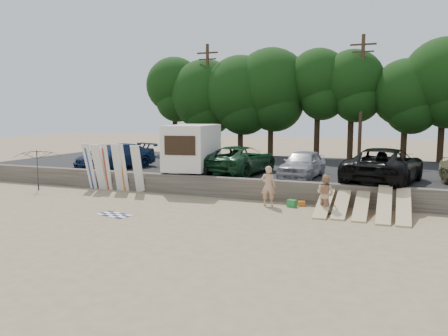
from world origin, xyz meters
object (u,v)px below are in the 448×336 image
Objects in this scene: car_2 at (302,164)px; beachgoer_a at (268,186)px; box_trailer at (193,147)px; car_0 at (115,156)px; car_3 at (384,166)px; beach_umbrella at (39,169)px; beachgoer_b at (325,194)px; cooler at (292,203)px; car_1 at (240,160)px.

car_2 is 4.61m from beachgoer_a.
beachgoer_a is at bearing -40.54° from box_trailer.
car_0 is 2.92× the size of beachgoer_a.
car_3 is 18.11m from beach_umbrella.
beachgoer_b is at bearing -34.33° from box_trailer.
beachgoer_a reaches higher than cooler.
beach_umbrella is at bearing -154.37° from car_2.
cooler is at bearing 1.06° from beachgoer_b.
beachgoer_b is 15.34m from beach_umbrella.
beach_umbrella is at bearing -163.71° from cooler.
car_3 is at bearing -90.09° from beachgoer_b.
car_0 is 2.12× the size of beach_umbrella.
beach_umbrella is (-1.59, -4.76, -0.34)m from car_0.
box_trailer reaches higher than beachgoer_b.
beachgoer_a is (-0.64, -4.53, -0.54)m from car_2.
box_trailer is 2.80m from car_1.
car_1 reaches higher than car_2.
box_trailer is 8.44m from beach_umbrella.
car_2 is 0.69× the size of car_3.
beachgoer_b is 0.65× the size of beach_umbrella.
car_3 is 3.51× the size of beachgoer_a.
beachgoer_a is 1.31m from cooler.
beach_umbrella is at bearing -160.00° from box_trailer.
beach_umbrella is at bearing 34.03° from car_1.
beach_umbrella is at bearing -4.01° from beachgoer_a.
car_3 is (4.15, -0.51, 0.14)m from car_2.
cooler is 13.84m from beach_umbrella.
car_3 is 2.55× the size of beach_umbrella.
car_2 is 11.65× the size of cooler.
car_0 reaches higher than beachgoer_a.
box_trailer is 6.16m from car_2.
car_1 is 2.30× the size of beach_umbrella.
car_3 is at bearing -179.33° from car_1.
car_3 is (15.93, -0.17, 0.12)m from car_0.
beachgoer_a is at bearing 2.57° from beach_umbrella.
car_1 is at bearing 25.56° from car_0.
beachgoer_b is (7.97, -3.90, -1.46)m from box_trailer.
cooler is at bearing 56.00° from car_3.
box_trailer is 2.86× the size of beachgoer_b.
box_trailer reaches higher than car_3.
beachgoer_a is at bearing -93.29° from car_2.
box_trailer is 1.86× the size of beach_umbrella.
car_2 is at bearing 20.90° from beach_umbrella.
cooler is (0.41, -4.33, -1.29)m from car_2.
beach_umbrella reaches higher than car_0.
beachgoer_a is (3.00, -4.69, -0.59)m from car_1.
beachgoer_a is at bearing -156.20° from cooler.
car_2 is (6.00, 1.15, -0.83)m from box_trailer.
car_3 is at bearing -2.29° from car_2.
beachgoer_b is at bearing -11.43° from cooler.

